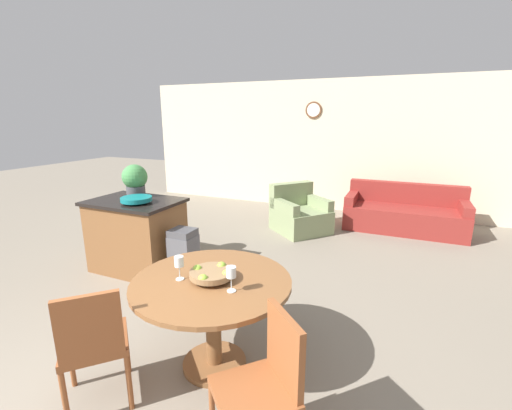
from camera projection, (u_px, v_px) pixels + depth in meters
name	position (u px, v px, depth m)	size (l,w,h in m)	color
wall_back	(317.00, 146.00, 7.27)	(8.00, 0.09, 2.70)	beige
dining_table	(212.00, 300.00, 2.62)	(1.21, 1.21, 0.76)	brown
dining_chair_near_left	(94.00, 341.00, 2.27)	(0.59, 0.59, 0.90)	brown
dining_chair_near_right	(265.00, 381.00, 1.92)	(0.59, 0.59, 0.90)	brown
fruit_bowl	(212.00, 273.00, 2.57)	(0.33, 0.33, 0.10)	olive
wine_glass_left	(179.00, 263.00, 2.55)	(0.07, 0.07, 0.19)	silver
wine_glass_right	(231.00, 273.00, 2.37)	(0.07, 0.07, 0.19)	silver
kitchen_island	(137.00, 235.00, 4.43)	(1.13, 0.79, 0.93)	brown
teal_bowl	(136.00, 199.00, 4.16)	(0.37, 0.37, 0.08)	#147A7F
potted_plant	(135.00, 179.00, 4.49)	(0.32, 0.32, 0.42)	#4C4C51
trash_bin	(184.00, 257.00, 4.06)	(0.29, 0.27, 0.68)	#56565B
couch	(404.00, 214.00, 6.04)	(1.97, 0.86, 0.79)	maroon
armchair	(299.00, 215.00, 5.97)	(1.16, 1.16, 0.81)	gray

